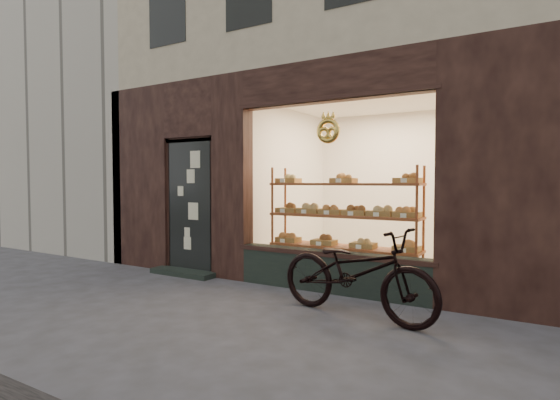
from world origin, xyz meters
The scene contains 4 objects.
ground centered at (0.00, 0.00, 0.00)m, with size 90.00×90.00×0.00m, color #373737.
neighbor_left centered at (-9.60, 5.50, 4.50)m, with size 12.00×7.00×9.00m, color #B9B3A4.
display_shelf centered at (0.45, 2.55, 0.85)m, with size 2.20×0.45×1.70m.
bicycle centered at (1.14, 1.26, 0.50)m, with size 0.66×1.90×1.00m, color black.
Camera 1 is at (2.85, -3.23, 1.49)m, focal length 28.00 mm.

